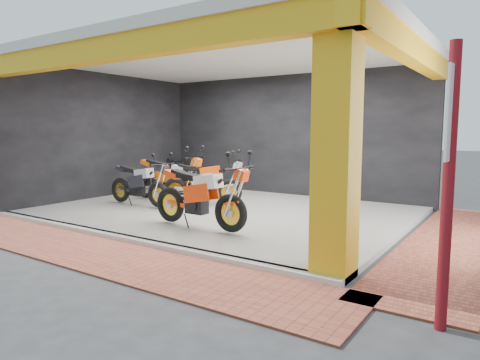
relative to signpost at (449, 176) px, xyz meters
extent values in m
plane|color=#2D2D30|center=(-5.18, 1.58, -1.50)|extent=(80.00, 80.00, 0.00)
cube|color=silver|center=(-5.18, 3.58, -1.45)|extent=(8.00, 6.00, 0.10)
cube|color=beige|center=(-5.18, 3.58, 2.10)|extent=(8.40, 6.40, 0.20)
cube|color=black|center=(-5.18, 6.68, 0.25)|extent=(8.20, 0.20, 3.50)
cube|color=black|center=(-9.28, 3.58, 0.25)|extent=(0.20, 6.20, 3.50)
cube|color=gold|center=(-1.43, 0.83, 0.25)|extent=(0.50, 0.50, 3.50)
cube|color=gold|center=(-5.18, 0.58, 1.80)|extent=(8.40, 0.30, 0.40)
cube|color=gold|center=(-1.18, 3.58, 1.80)|extent=(0.30, 6.40, 0.40)
cube|color=silver|center=(-5.18, 0.56, -1.45)|extent=(8.00, 0.20, 0.10)
cube|color=#9B4C32|center=(-5.18, -0.22, -1.49)|extent=(9.00, 1.40, 0.03)
cube|color=#9B4C32|center=(-0.38, 3.58, -1.49)|extent=(1.40, 7.00, 0.03)
cylinder|color=maroon|center=(0.00, 0.00, -0.13)|extent=(0.11, 0.11, 2.75)
cube|color=white|center=(0.00, 0.00, 0.58)|extent=(0.06, 0.38, 0.88)
camera|label=1|loc=(0.58, -4.39, 0.43)|focal=32.00mm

